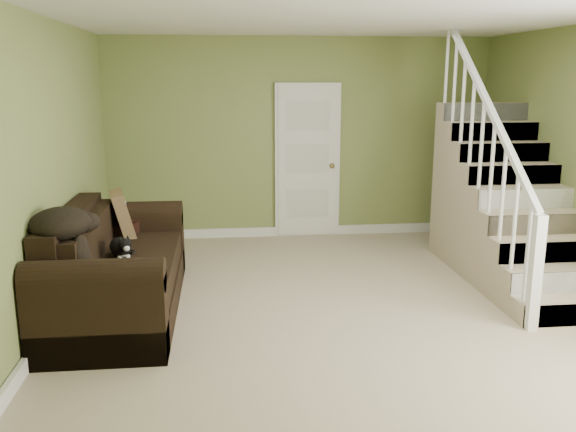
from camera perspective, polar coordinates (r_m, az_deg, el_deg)
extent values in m
cube|color=tan|center=(5.70, 4.59, -8.72)|extent=(5.00, 5.50, 0.01)
cube|color=white|center=(5.32, 5.12, 18.30)|extent=(5.00, 5.50, 0.01)
cube|color=olive|center=(8.05, 1.10, 7.24)|extent=(5.00, 0.04, 2.60)
cube|color=olive|center=(2.77, 15.74, -4.32)|extent=(5.00, 0.04, 2.60)
cube|color=olive|center=(5.46, -21.92, 3.60)|extent=(0.04, 5.50, 2.60)
cube|color=white|center=(8.24, 1.09, -1.40)|extent=(5.00, 0.04, 0.12)
cube|color=white|center=(5.77, -20.59, -8.63)|extent=(0.04, 5.50, 0.12)
cube|color=white|center=(8.06, 1.83, 5.17)|extent=(0.86, 0.05, 2.02)
cube|color=white|center=(8.05, 1.85, 5.08)|extent=(0.78, 0.04, 1.96)
sphere|color=olive|center=(8.06, 4.15, 4.71)|extent=(0.07, 0.07, 0.07)
cube|color=tan|center=(5.96, 24.96, -7.93)|extent=(1.00, 0.27, 0.20)
cylinder|color=white|center=(5.57, 21.52, -3.05)|extent=(0.04, 0.04, 0.90)
cube|color=tan|center=(6.14, 23.76, -6.21)|extent=(1.00, 0.27, 0.40)
cylinder|color=white|center=(5.76, 20.46, -0.41)|extent=(0.04, 0.04, 0.90)
cube|color=tan|center=(6.33, 22.64, -4.58)|extent=(1.00, 0.27, 0.60)
cylinder|color=white|center=(5.96, 19.46, 2.06)|extent=(0.04, 0.04, 0.90)
cube|color=tan|center=(6.53, 21.60, -3.06)|extent=(1.00, 0.27, 0.80)
cylinder|color=white|center=(6.17, 18.53, 4.36)|extent=(0.04, 0.04, 0.90)
cube|color=tan|center=(6.74, 20.62, -1.63)|extent=(1.00, 0.27, 1.00)
cylinder|color=white|center=(6.39, 17.66, 6.51)|extent=(0.04, 0.04, 0.90)
cube|color=tan|center=(6.95, 19.70, -0.28)|extent=(1.00, 0.27, 1.20)
cylinder|color=white|center=(6.62, 16.84, 8.51)|extent=(0.04, 0.04, 0.90)
cube|color=tan|center=(7.17, 18.83, 0.99)|extent=(1.00, 0.27, 1.40)
cylinder|color=white|center=(6.86, 16.07, 10.37)|extent=(0.04, 0.04, 0.90)
cube|color=tan|center=(7.39, 18.02, 2.18)|extent=(1.00, 0.27, 1.60)
cylinder|color=white|center=(7.10, 15.34, 12.10)|extent=(0.04, 0.04, 0.90)
cube|color=tan|center=(7.62, 17.25, 3.30)|extent=(1.00, 0.27, 1.80)
cylinder|color=white|center=(7.36, 14.66, 13.71)|extent=(0.04, 0.04, 0.90)
cube|color=white|center=(5.49, 22.13, -4.99)|extent=(0.09, 0.09, 1.00)
cube|color=white|center=(6.36, 17.94, 10.54)|extent=(0.06, 2.46, 1.84)
cube|color=black|center=(5.83, -15.34, -7.23)|extent=(1.02, 2.37, 0.27)
cube|color=black|center=(5.73, -14.43, -4.85)|extent=(0.78, 1.79, 0.24)
cube|color=black|center=(4.80, -17.42, -9.27)|extent=(1.02, 0.27, 0.67)
cube|color=black|center=(6.76, -14.09, -2.59)|extent=(1.02, 0.27, 0.67)
cylinder|color=black|center=(4.68, -17.69, -5.48)|extent=(1.02, 0.27, 0.27)
cylinder|color=black|center=(6.68, -14.25, 0.17)|extent=(1.02, 0.27, 0.27)
cube|color=black|center=(5.77, -19.58, -2.90)|extent=(0.22, 1.83, 0.68)
cube|color=black|center=(5.71, -18.02, -2.05)|extent=(0.15, 1.77, 0.38)
cube|color=black|center=(6.75, -15.52, -2.90)|extent=(0.66, 0.66, 0.62)
cylinder|color=white|center=(6.61, -16.52, 0.37)|extent=(0.06, 0.06, 0.20)
cylinder|color=#2B45A7|center=(6.61, -16.52, 0.37)|extent=(0.07, 0.07, 0.05)
cylinder|color=white|center=(6.59, -16.59, 1.35)|extent=(0.03, 0.03, 0.03)
cylinder|color=white|center=(6.62, -15.14, 0.48)|extent=(0.06, 0.06, 0.20)
cylinder|color=#2B45A7|center=(6.62, -15.14, 0.48)|extent=(0.07, 0.07, 0.05)
cylinder|color=white|center=(6.60, -15.20, 1.46)|extent=(0.03, 0.03, 0.03)
ellipsoid|color=black|center=(5.72, -15.42, -2.82)|extent=(0.29, 0.36, 0.17)
ellipsoid|color=white|center=(5.66, -15.52, -3.32)|extent=(0.14, 0.16, 0.09)
sphere|color=black|center=(5.55, -15.72, -2.68)|extent=(0.15, 0.15, 0.12)
ellipsoid|color=white|center=(5.51, -15.78, -3.01)|extent=(0.07, 0.07, 0.05)
cone|color=black|center=(5.54, -16.07, -2.06)|extent=(0.06, 0.06, 0.05)
cone|color=black|center=(5.53, -15.41, -2.04)|extent=(0.06, 0.06, 0.05)
cylinder|color=black|center=(5.84, -14.37, -3.10)|extent=(0.17, 0.21, 0.03)
ellipsoid|color=gold|center=(5.12, -13.83, -5.26)|extent=(0.08, 0.17, 0.05)
cube|color=brown|center=(6.48, -15.19, 0.11)|extent=(0.33, 0.52, 0.50)
ellipsoid|color=black|center=(5.12, -20.55, -0.65)|extent=(0.47, 0.61, 0.25)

